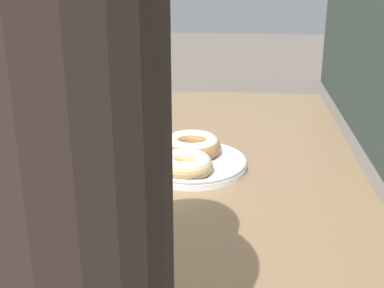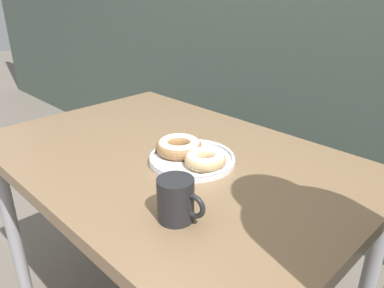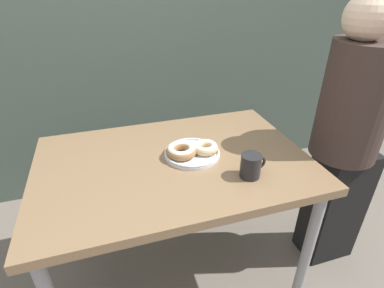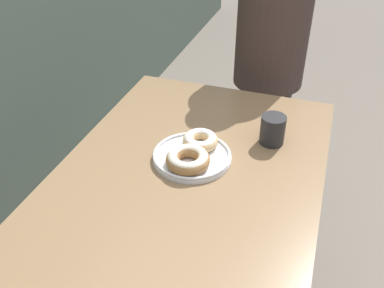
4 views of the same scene
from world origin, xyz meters
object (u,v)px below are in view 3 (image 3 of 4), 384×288
Objects in this scene: dining_table at (174,174)px; donut_plate at (191,151)px; coffee_mug at (251,165)px; person_figure at (346,143)px.

donut_plate is at bearing 5.10° from dining_table.
coffee_mug is 0.08× the size of person_figure.
donut_plate is 0.78m from person_figure.
donut_plate is 0.29m from coffee_mug.
dining_table is 0.14m from donut_plate.
dining_table is at bearing -174.90° from donut_plate.
donut_plate is 0.19× the size of person_figure.
person_figure reaches higher than donut_plate.
coffee_mug is (0.27, -0.22, 0.13)m from dining_table.
coffee_mug reaches higher than dining_table.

